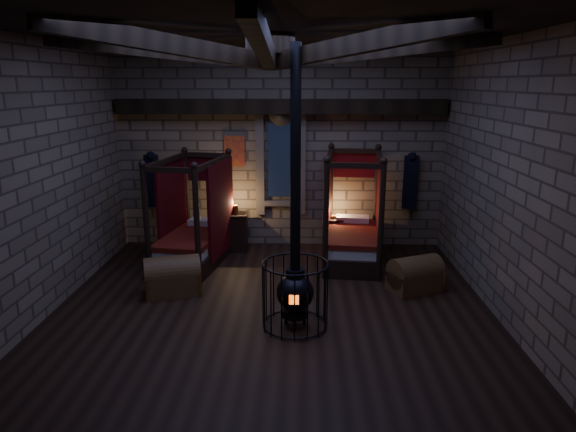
{
  "coord_description": "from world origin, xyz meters",
  "views": [
    {
      "loc": [
        0.45,
        -7.58,
        3.54
      ],
      "look_at": [
        0.23,
        0.6,
        1.4
      ],
      "focal_mm": 32.0,
      "sensor_mm": 36.0,
      "label": 1
    }
  ],
  "objects_px": {
    "bed_right": "(352,235)",
    "trunk_left": "(173,277)",
    "stove": "(295,288)",
    "bed_left": "(194,238)",
    "trunk_right": "(415,275)"
  },
  "relations": [
    {
      "from": "trunk_right",
      "to": "stove",
      "type": "relative_size",
      "value": 0.25
    },
    {
      "from": "bed_left",
      "to": "trunk_right",
      "type": "relative_size",
      "value": 2.15
    },
    {
      "from": "bed_right",
      "to": "trunk_left",
      "type": "bearing_deg",
      "value": -145.74
    },
    {
      "from": "bed_right",
      "to": "trunk_left",
      "type": "relative_size",
      "value": 2.07
    },
    {
      "from": "trunk_left",
      "to": "stove",
      "type": "xyz_separation_m",
      "value": [
        2.12,
        -1.19,
        0.31
      ]
    },
    {
      "from": "bed_right",
      "to": "trunk_right",
      "type": "relative_size",
      "value": 2.15
    },
    {
      "from": "bed_left",
      "to": "trunk_left",
      "type": "height_order",
      "value": "bed_left"
    },
    {
      "from": "trunk_left",
      "to": "stove",
      "type": "relative_size",
      "value": 0.26
    },
    {
      "from": "trunk_left",
      "to": "stove",
      "type": "height_order",
      "value": "stove"
    },
    {
      "from": "trunk_left",
      "to": "trunk_right",
      "type": "xyz_separation_m",
      "value": [
        4.2,
        0.22,
        -0.02
      ]
    },
    {
      "from": "bed_left",
      "to": "trunk_left",
      "type": "xyz_separation_m",
      "value": [
        -0.07,
        -1.55,
        -0.22
      ]
    },
    {
      "from": "bed_left",
      "to": "bed_right",
      "type": "bearing_deg",
      "value": 13.76
    },
    {
      "from": "bed_left",
      "to": "bed_right",
      "type": "height_order",
      "value": "bed_right"
    },
    {
      "from": "bed_right",
      "to": "stove",
      "type": "relative_size",
      "value": 0.54
    },
    {
      "from": "bed_left",
      "to": "trunk_right",
      "type": "distance_m",
      "value": 4.34
    }
  ]
}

